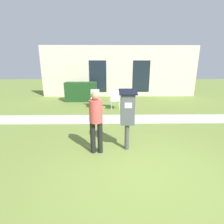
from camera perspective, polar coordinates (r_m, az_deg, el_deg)
name	(u,v)px	position (r m, az deg, el deg)	size (l,w,h in m)	color
ground_plane	(141,172)	(3.93, 9.55, -18.86)	(40.00, 40.00, 0.00)	olive
sidewalk	(126,119)	(7.06, 4.57, -2.28)	(12.00, 1.10, 0.02)	#B7B2A8
building_facade	(119,72)	(11.61, 2.45, 13.02)	(10.00, 0.26, 3.20)	beige
parking_meter	(128,112)	(4.39, 5.09, -0.08)	(0.44, 0.31, 1.59)	#4C4C4C
person_standing	(96,118)	(4.24, -5.27, -1.91)	(0.32, 0.32, 1.58)	black
outdoor_chair_left	(95,97)	(8.82, -5.57, 4.94)	(0.44, 0.44, 0.90)	silver
outdoor_chair_middle	(115,98)	(8.51, 1.03, 4.60)	(0.44, 0.44, 0.90)	silver
hedge_row	(81,92)	(10.31, -10.07, 6.52)	(1.79, 0.60, 1.10)	#1E471E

